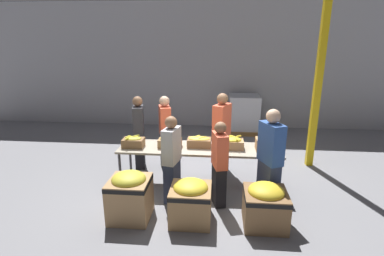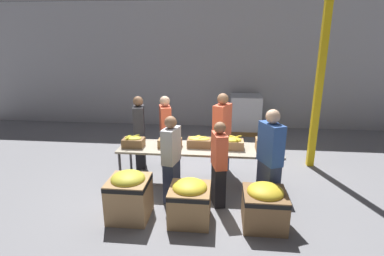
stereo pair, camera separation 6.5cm
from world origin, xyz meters
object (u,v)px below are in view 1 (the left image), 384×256
at_px(sorting_table, 200,150).
at_px(volunteer_5, 219,165).
at_px(banana_box_0, 133,142).
at_px(banana_box_3, 232,143).
at_px(banana_box_4, 267,143).
at_px(volunteer_0, 221,134).
at_px(banana_box_1, 170,142).
at_px(donation_bin_2, 265,204).
at_px(support_pillar, 318,79).
at_px(donation_bin_1, 191,200).
at_px(banana_box_2, 199,141).
at_px(volunteer_1, 270,160).
at_px(volunteer_4, 139,133).
at_px(pallet_stack_0, 244,114).
at_px(volunteer_2, 165,133).
at_px(donation_bin_0, 130,194).
at_px(volunteer_3, 172,160).

height_order(sorting_table, volunteer_5, volunteer_5).
height_order(banana_box_0, banana_box_3, banana_box_3).
height_order(banana_box_4, volunteer_0, volunteer_0).
bearing_deg(banana_box_1, donation_bin_2, -35.56).
relative_size(volunteer_0, support_pillar, 0.44).
xyz_separation_m(banana_box_4, donation_bin_1, (-1.32, -1.20, -0.59)).
bearing_deg(banana_box_2, banana_box_1, -171.61).
bearing_deg(banana_box_0, volunteer_1, -13.40).
relative_size(volunteer_4, support_pillar, 0.41).
xyz_separation_m(donation_bin_2, pallet_stack_0, (0.03, 5.03, 0.21)).
xyz_separation_m(banana_box_1, banana_box_4, (1.84, -0.00, 0.04)).
bearing_deg(volunteer_1, banana_box_3, 17.33).
relative_size(sorting_table, donation_bin_2, 4.51).
relative_size(volunteer_1, volunteer_5, 1.15).
bearing_deg(sorting_table, banana_box_4, -1.40).
distance_m(volunteer_2, volunteer_5, 1.90).
bearing_deg(donation_bin_2, volunteer_0, 109.66).
bearing_deg(volunteer_4, pallet_stack_0, 128.06).
distance_m(sorting_table, volunteer_4, 1.62).
height_order(volunteer_0, volunteer_4, volunteer_0).
bearing_deg(volunteer_4, banana_box_2, 50.77).
relative_size(sorting_table, volunteer_0, 1.77).
distance_m(volunteer_0, donation_bin_1, 2.05).
bearing_deg(volunteer_2, banana_box_2, 30.47).
relative_size(volunteer_4, donation_bin_0, 2.06).
bearing_deg(donation_bin_2, banana_box_1, 144.44).
height_order(volunteer_2, support_pillar, support_pillar).
bearing_deg(banana_box_1, donation_bin_1, -66.75).
xyz_separation_m(volunteer_0, donation_bin_0, (-1.47, -1.93, -0.45)).
bearing_deg(banana_box_3, volunteer_0, 105.64).
bearing_deg(sorting_table, donation_bin_1, -92.68).
xyz_separation_m(volunteer_1, volunteer_3, (-1.68, 0.05, -0.08)).
bearing_deg(volunteer_3, volunteer_1, -78.94).
bearing_deg(volunteer_2, volunteer_5, 22.33).
distance_m(volunteer_0, volunteer_1, 1.59).
bearing_deg(banana_box_0, banana_box_4, 1.10).
relative_size(volunteer_1, support_pillar, 0.44).
height_order(banana_box_1, volunteer_1, volunteer_1).
height_order(banana_box_4, volunteer_3, volunteer_3).
height_order(donation_bin_0, pallet_stack_0, pallet_stack_0).
xyz_separation_m(banana_box_4, volunteer_2, (-2.08, 0.82, -0.13)).
bearing_deg(donation_bin_0, donation_bin_2, 0.00).
bearing_deg(pallet_stack_0, volunteer_3, -109.80).
bearing_deg(banana_box_4, banana_box_2, 176.12).
bearing_deg(volunteer_3, pallet_stack_0, -6.90).
xyz_separation_m(sorting_table, banana_box_1, (-0.58, -0.03, 0.16)).
bearing_deg(volunteer_5, volunteer_1, -104.65).
bearing_deg(volunteer_4, support_pillar, 85.43).
bearing_deg(banana_box_3, volunteer_2, 151.45).
distance_m(banana_box_3, donation_bin_0, 2.14).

